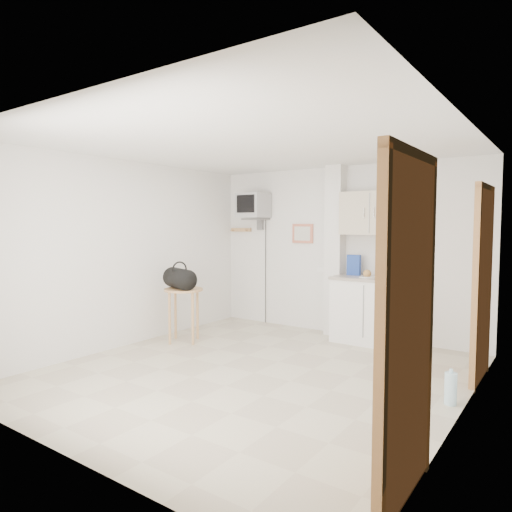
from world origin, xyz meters
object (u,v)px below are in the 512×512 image
Objects in this scene: crt_television at (253,206)px; water_bottle at (451,388)px; duffel_bag at (180,278)px; round_table at (184,298)px.

water_bottle is at bearing -26.47° from crt_television.
crt_television is 3.69× the size of duffel_bag.
crt_television reaches higher than water_bottle.
round_table is (-0.14, -1.48, -1.31)m from crt_television.
duffel_bag is 3.68m from water_bottle.
round_table is 3.61m from water_bottle.
duffel_bag is (-0.03, -0.04, 0.27)m from round_table.
water_bottle is (3.57, -0.22, -0.47)m from round_table.
duffel_bag is 1.76× the size of water_bottle.
duffel_bag is at bearing -96.36° from crt_television.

